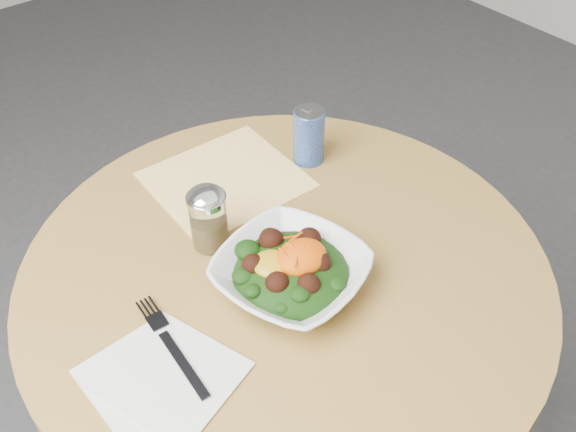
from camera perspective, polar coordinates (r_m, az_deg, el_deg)
The scene contains 7 objects.
table at distance 1.24m, azimuth -0.21°, elevation -10.52°, with size 0.90×0.90×0.75m.
cloth_napkin at distance 1.26m, azimuth -5.56°, elevation 3.22°, with size 0.27×0.25×0.00m, color #FFAB0D.
paper_napkins at distance 0.97m, azimuth -11.16°, elevation -13.86°, with size 0.22×0.22×0.00m.
salad_bowl at distance 1.04m, azimuth 0.29°, elevation -4.98°, with size 0.29×0.29×0.09m.
fork at distance 1.00m, azimuth -10.46°, elevation -10.99°, with size 0.04×0.21×0.00m.
spice_shaker at distance 1.09m, azimuth -7.09°, elevation -0.24°, with size 0.07×0.07×0.12m.
beverage_can at distance 1.27m, azimuth 1.86°, elevation 7.15°, with size 0.06×0.06×0.12m.
Camera 1 is at (-0.46, -0.58, 1.55)m, focal length 40.00 mm.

